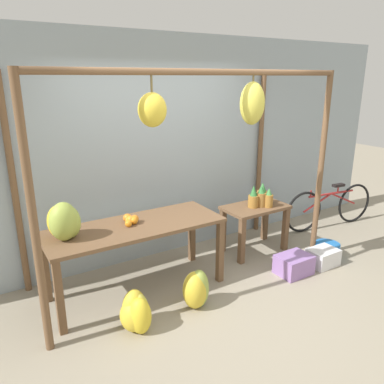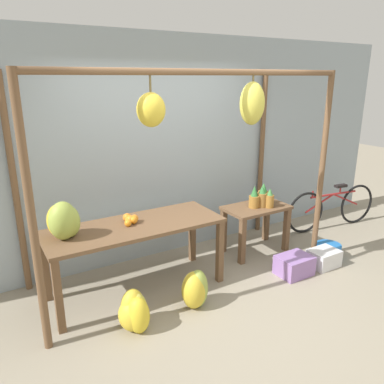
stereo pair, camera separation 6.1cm
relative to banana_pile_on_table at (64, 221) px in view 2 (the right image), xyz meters
The scene contains 14 objects.
ground_plane 1.83m from the banana_pile_on_table, 30.47° to the right, with size 20.00×20.00×0.00m, color gray.
shop_wall_back 1.58m from the banana_pile_on_table, 28.37° to the left, with size 8.00×0.08×2.80m.
stall_awning 1.56m from the banana_pile_on_table, ahead, with size 3.41×1.27×2.36m.
display_table_main 0.77m from the banana_pile_on_table, ahead, with size 1.89×0.72×0.79m.
display_table_side 2.52m from the banana_pile_on_table, ahead, with size 0.86×0.51×0.64m.
banana_pile_on_table is the anchor object (origin of this frame).
orange_pile 0.70m from the banana_pile_on_table, ahead, with size 0.18×0.22×0.09m.
pineapple_cluster 2.56m from the banana_pile_on_table, ahead, with size 0.34×0.28×0.30m.
banana_pile_ground_left 1.10m from the banana_pile_on_table, 56.55° to the right, with size 0.36×0.41×0.40m.
banana_pile_ground_right 1.48m from the banana_pile_on_table, 30.00° to the right, with size 0.38×0.38×0.42m.
fruit_crate_white 2.69m from the banana_pile_on_table, 15.15° to the right, with size 0.41×0.31×0.24m.
blue_bucket 3.34m from the banana_pile_on_table, 10.41° to the right, with size 0.33×0.33×0.19m.
parked_bicycle 4.10m from the banana_pile_on_table, ahead, with size 1.66×0.26×0.69m.
fruit_crate_purple 3.15m from the banana_pile_on_table, 13.50° to the right, with size 0.37×0.28×0.21m.
Camera 2 is at (-1.99, -2.72, 2.28)m, focal length 35.00 mm.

